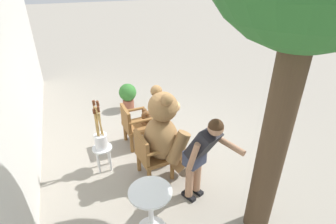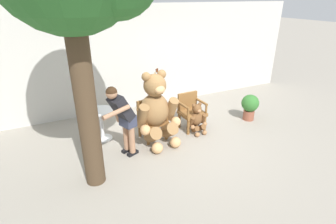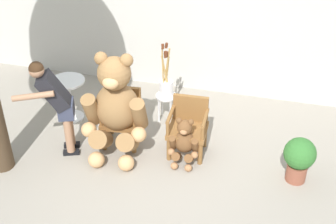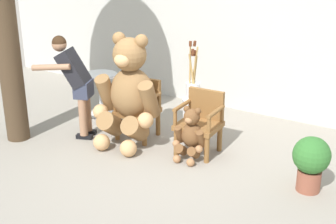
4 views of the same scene
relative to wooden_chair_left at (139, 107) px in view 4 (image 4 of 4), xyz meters
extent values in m
plane|color=gray|center=(0.52, -0.51, -0.46)|extent=(60.00, 60.00, 0.00)
cube|color=beige|center=(0.52, 1.89, 0.94)|extent=(10.00, 0.16, 2.80)
cube|color=brown|center=(0.01, -0.06, -0.06)|extent=(0.61, 0.57, 0.07)
cylinder|color=brown|center=(-0.20, -0.29, -0.28)|extent=(0.07, 0.07, 0.37)
cylinder|color=brown|center=(0.25, -0.25, -0.28)|extent=(0.07, 0.07, 0.37)
cylinder|color=brown|center=(-0.24, 0.13, -0.28)|extent=(0.07, 0.07, 0.37)
cylinder|color=brown|center=(0.22, 0.17, -0.28)|extent=(0.07, 0.07, 0.37)
cube|color=brown|center=(-0.02, 0.17, 0.19)|extent=(0.52, 0.11, 0.42)
cylinder|color=brown|center=(-0.24, -0.09, 0.20)|extent=(0.10, 0.48, 0.06)
cylinder|color=brown|center=(-0.22, -0.29, 0.09)|extent=(0.05, 0.05, 0.22)
cylinder|color=brown|center=(0.25, -0.04, 0.20)|extent=(0.10, 0.48, 0.06)
cylinder|color=brown|center=(0.27, -0.25, 0.09)|extent=(0.05, 0.05, 0.22)
cube|color=brown|center=(1.03, -0.06, -0.06)|extent=(0.58, 0.54, 0.07)
cylinder|color=brown|center=(0.80, -0.28, -0.28)|extent=(0.07, 0.07, 0.37)
cylinder|color=brown|center=(1.26, -0.26, -0.28)|extent=(0.07, 0.07, 0.37)
cylinder|color=brown|center=(0.79, 0.14, -0.28)|extent=(0.07, 0.07, 0.37)
cylinder|color=brown|center=(1.25, 0.16, -0.28)|extent=(0.07, 0.07, 0.37)
cube|color=brown|center=(1.02, 0.17, 0.19)|extent=(0.52, 0.08, 0.42)
cylinder|color=brown|center=(0.78, -0.07, 0.20)|extent=(0.07, 0.48, 0.06)
cylinder|color=brown|center=(0.78, -0.28, 0.09)|extent=(0.05, 0.05, 0.22)
cylinder|color=brown|center=(1.28, -0.05, 0.20)|extent=(0.07, 0.48, 0.06)
cylinder|color=brown|center=(1.28, -0.26, 0.09)|extent=(0.05, 0.05, 0.22)
ellipsoid|color=olive|center=(0.01, -0.18, 0.26)|extent=(0.70, 0.61, 0.75)
sphere|color=olive|center=(0.01, -0.22, 0.84)|extent=(0.47, 0.47, 0.47)
ellipsoid|color=tan|center=(0.03, -0.42, 0.80)|extent=(0.24, 0.20, 0.17)
sphere|color=black|center=(0.03, -0.42, 0.81)|extent=(0.07, 0.07, 0.07)
sphere|color=olive|center=(-0.17, -0.21, 1.04)|extent=(0.19, 0.19, 0.19)
sphere|color=olive|center=(0.18, -0.18, 1.04)|extent=(0.19, 0.19, 0.19)
cylinder|color=olive|center=(-0.33, -0.34, 0.26)|extent=(0.25, 0.43, 0.56)
sphere|color=tan|center=(-0.33, -0.49, 0.01)|extent=(0.22, 0.22, 0.22)
cylinder|color=olive|center=(0.37, -0.27, 0.26)|extent=(0.25, 0.43, 0.56)
sphere|color=tan|center=(0.40, -0.42, 0.01)|extent=(0.22, 0.22, 0.22)
cylinder|color=olive|center=(-0.17, -0.47, -0.14)|extent=(0.32, 0.49, 0.44)
sphere|color=tan|center=(-0.17, -0.70, -0.34)|extent=(0.24, 0.24, 0.24)
cylinder|color=olive|center=(0.23, -0.44, -0.14)|extent=(0.32, 0.49, 0.44)
sphere|color=tan|center=(0.27, -0.66, -0.34)|extent=(0.24, 0.24, 0.24)
ellipsoid|color=brown|center=(1.03, -0.24, -0.13)|extent=(0.31, 0.27, 0.35)
sphere|color=brown|center=(1.03, -0.26, 0.14)|extent=(0.22, 0.22, 0.22)
ellipsoid|color=#A47148|center=(1.03, -0.35, 0.12)|extent=(0.11, 0.08, 0.08)
sphere|color=black|center=(1.03, -0.35, 0.13)|extent=(0.03, 0.03, 0.03)
sphere|color=brown|center=(0.94, -0.25, 0.23)|extent=(0.09, 0.09, 0.09)
sphere|color=brown|center=(1.11, -0.24, 0.23)|extent=(0.09, 0.09, 0.09)
cylinder|color=brown|center=(0.87, -0.31, -0.13)|extent=(0.11, 0.19, 0.26)
sphere|color=#A47148|center=(0.86, -0.38, -0.24)|extent=(0.10, 0.10, 0.10)
cylinder|color=brown|center=(1.19, -0.29, -0.13)|extent=(0.11, 0.19, 0.26)
sphere|color=#A47148|center=(1.20, -0.36, -0.24)|extent=(0.10, 0.10, 0.10)
cylinder|color=brown|center=(0.94, -0.37, -0.31)|extent=(0.14, 0.22, 0.20)
sphere|color=#A47148|center=(0.93, -0.48, -0.41)|extent=(0.11, 0.11, 0.11)
cylinder|color=brown|center=(1.12, -0.36, -0.31)|extent=(0.14, 0.22, 0.20)
sphere|color=#A47148|center=(1.14, -0.47, -0.41)|extent=(0.11, 0.11, 0.11)
cube|color=black|center=(-0.71, -0.36, -0.43)|extent=(0.26, 0.17, 0.06)
cylinder|color=#A37556|center=(-0.71, -0.36, 0.01)|extent=(0.12, 0.12, 0.82)
cube|color=black|center=(-0.64, -0.53, -0.43)|extent=(0.26, 0.17, 0.06)
cylinder|color=#A37556|center=(-0.64, -0.53, 0.01)|extent=(0.12, 0.12, 0.82)
cube|color=#33384C|center=(-0.67, -0.45, 0.29)|extent=(0.31, 0.36, 0.24)
cube|color=black|center=(-0.80, -0.49, 0.59)|extent=(0.53, 0.46, 0.57)
sphere|color=#A37556|center=(-0.97, -0.56, 0.93)|extent=(0.21, 0.21, 0.21)
sphere|color=#382314|center=(-0.97, -0.56, 0.95)|extent=(0.21, 0.21, 0.21)
cylinder|color=#A37556|center=(-0.96, -0.76, 0.64)|extent=(0.56, 0.28, 0.13)
cylinder|color=#A37556|center=(-0.87, -0.32, 0.47)|extent=(0.22, 0.15, 0.50)
cylinder|color=silver|center=(0.50, 0.73, -0.02)|extent=(0.34, 0.34, 0.03)
cylinder|color=silver|center=(0.60, 0.83, -0.25)|extent=(0.04, 0.04, 0.43)
cylinder|color=silver|center=(0.40, 0.83, -0.25)|extent=(0.04, 0.04, 0.43)
cylinder|color=silver|center=(0.60, 0.63, -0.25)|extent=(0.04, 0.04, 0.43)
cylinder|color=silver|center=(0.40, 0.63, -0.25)|extent=(0.04, 0.04, 0.43)
cylinder|color=white|center=(0.50, 0.73, 0.13)|extent=(0.22, 0.22, 0.26)
cylinder|color=tan|center=(0.45, 0.71, 0.45)|extent=(0.07, 0.11, 0.75)
cylinder|color=#592D19|center=(0.45, 0.71, 0.87)|extent=(0.05, 0.05, 0.09)
cylinder|color=tan|center=(0.50, 0.75, 0.38)|extent=(0.07, 0.04, 0.61)
cylinder|color=#592D19|center=(0.50, 0.75, 0.73)|extent=(0.05, 0.05, 0.08)
cylinder|color=tan|center=(0.49, 0.71, 0.38)|extent=(0.13, 0.05, 0.61)
cylinder|color=#592D19|center=(0.49, 0.71, 0.73)|extent=(0.06, 0.05, 0.09)
cylinder|color=tan|center=(0.50, 0.77, 0.38)|extent=(0.08, 0.03, 0.60)
cylinder|color=#592D19|center=(0.50, 0.77, 0.71)|extent=(0.05, 0.04, 0.08)
cylinder|color=tan|center=(0.50, 0.70, 0.40)|extent=(0.15, 0.02, 0.63)
cylinder|color=#592D19|center=(0.50, 0.70, 0.75)|extent=(0.06, 0.04, 0.09)
cylinder|color=tan|center=(0.49, 0.76, 0.45)|extent=(0.12, 0.04, 0.75)
cylinder|color=#592D19|center=(0.49, 0.76, 0.86)|extent=(0.05, 0.05, 0.09)
cylinder|color=silver|center=(-1.04, 0.36, 0.24)|extent=(0.56, 0.56, 0.03)
cylinder|color=silver|center=(-1.04, 0.36, -0.12)|extent=(0.07, 0.07, 0.69)
cylinder|color=silver|center=(-1.04, 0.36, -0.45)|extent=(0.40, 0.40, 0.03)
cylinder|color=#473523|center=(-1.49, -1.03, 1.00)|extent=(0.33, 0.33, 2.92)
cylinder|color=brown|center=(2.62, -0.27, -0.33)|extent=(0.28, 0.28, 0.26)
sphere|color=#33702D|center=(2.62, -0.27, 0.00)|extent=(0.44, 0.44, 0.44)
camera|label=1|loc=(-3.36, 1.07, 2.69)|focal=28.00mm
camera|label=2|loc=(-1.97, -4.93, 2.53)|focal=28.00mm
camera|label=3|loc=(2.14, -5.48, 3.94)|focal=50.00mm
camera|label=4|loc=(3.78, -5.28, 2.39)|focal=50.00mm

